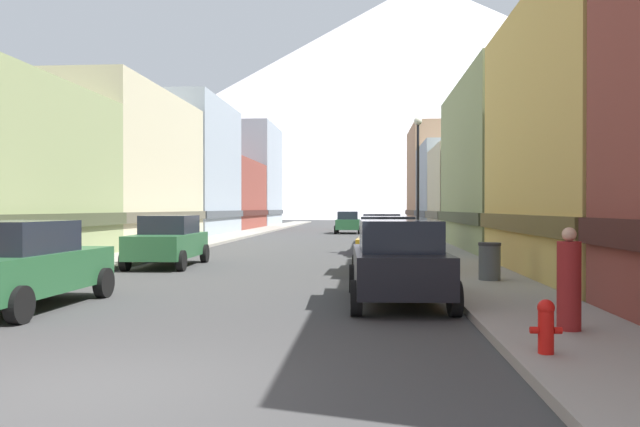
% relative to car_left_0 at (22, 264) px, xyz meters
% --- Properties ---
extents(ground_plane, '(400.00, 400.00, 0.00)m').
position_rel_car_left_0_xyz_m(ground_plane, '(3.80, -5.49, -0.90)').
color(ground_plane, '#3A3A3A').
extents(sidewalk_left, '(2.50, 100.00, 0.15)m').
position_rel_car_left_0_xyz_m(sidewalk_left, '(-2.45, 29.51, -0.82)').
color(sidewalk_left, gray).
rests_on(sidewalk_left, ground).
extents(sidewalk_right, '(2.50, 100.00, 0.15)m').
position_rel_car_left_0_xyz_m(sidewalk_right, '(10.05, 29.51, -0.82)').
color(sidewalk_right, gray).
rests_on(sidewalk_right, ground).
extents(storefront_left_2, '(7.68, 13.48, 8.33)m').
position_rel_car_left_0_xyz_m(storefront_left_2, '(-7.39, 21.38, 3.12)').
color(storefront_left_2, beige).
rests_on(storefront_left_2, ground).
extents(storefront_left_3, '(7.70, 12.09, 10.06)m').
position_rel_car_left_0_xyz_m(storefront_left_3, '(-7.40, 34.58, 3.96)').
color(storefront_left_3, '#99A5B2').
rests_on(storefront_left_3, ground).
extents(storefront_left_4, '(7.10, 13.53, 6.57)m').
position_rel_car_left_0_xyz_m(storefront_left_4, '(-7.10, 47.44, 2.26)').
color(storefront_left_4, brown).
rests_on(storefront_left_4, ground).
extents(storefront_left_5, '(6.63, 11.86, 11.66)m').
position_rel_car_left_0_xyz_m(storefront_left_5, '(-6.87, 60.49, 4.75)').
color(storefront_left_5, '#99A5B2').
rests_on(storefront_left_5, ground).
extents(storefront_right_2, '(9.97, 13.42, 8.10)m').
position_rel_car_left_0_xyz_m(storefront_right_2, '(16.14, 18.77, 3.00)').
color(storefront_right_2, '#8C9966').
rests_on(storefront_right_2, ground).
extents(storefront_right_3, '(9.35, 8.03, 6.08)m').
position_rel_car_left_0_xyz_m(storefront_right_3, '(15.83, 30.00, 2.03)').
color(storefront_right_3, beige).
rests_on(storefront_right_3, ground).
extents(storefront_right_4, '(7.50, 10.59, 7.21)m').
position_rel_car_left_0_xyz_m(storefront_right_4, '(14.90, 39.63, 2.57)').
color(storefront_right_4, '#99A5B2').
rests_on(storefront_right_4, ground).
extents(storefront_right_5, '(6.44, 12.86, 10.12)m').
position_rel_car_left_0_xyz_m(storefront_right_5, '(14.37, 51.57, 3.99)').
color(storefront_right_5, tan).
rests_on(storefront_right_5, ground).
extents(car_left_0, '(2.19, 4.46, 1.78)m').
position_rel_car_left_0_xyz_m(car_left_0, '(0.00, 0.00, 0.00)').
color(car_left_0, '#265933').
rests_on(car_left_0, ground).
extents(car_left_1, '(2.17, 4.45, 1.78)m').
position_rel_car_left_0_xyz_m(car_left_1, '(0.00, 9.38, 0.00)').
color(car_left_1, '#265933').
rests_on(car_left_1, ground).
extents(car_right_0, '(2.20, 4.46, 1.78)m').
position_rel_car_left_0_xyz_m(car_right_0, '(7.60, 1.27, 0.00)').
color(car_right_0, black).
rests_on(car_right_0, ground).
extents(car_right_1, '(2.19, 4.46, 1.78)m').
position_rel_car_left_0_xyz_m(car_right_1, '(7.60, 7.73, 0.00)').
color(car_right_1, '#B28419').
rests_on(car_right_1, ground).
extents(car_right_2, '(2.13, 4.43, 1.78)m').
position_rel_car_left_0_xyz_m(car_right_2, '(7.60, 16.33, 0.00)').
color(car_right_2, '#591E72').
rests_on(car_right_2, ground).
extents(car_driving_0, '(2.06, 4.40, 1.78)m').
position_rel_car_left_0_xyz_m(car_driving_0, '(5.40, 38.79, 0.00)').
color(car_driving_0, '#265933').
rests_on(car_driving_0, ground).
extents(fire_hydrant_near, '(0.40, 0.22, 0.70)m').
position_rel_car_left_0_xyz_m(fire_hydrant_near, '(9.25, -3.88, -0.37)').
color(fire_hydrant_near, red).
rests_on(fire_hydrant_near, sidewalk_right).
extents(trash_bin_right, '(0.59, 0.59, 0.98)m').
position_rel_car_left_0_xyz_m(trash_bin_right, '(10.15, 4.60, -0.26)').
color(trash_bin_right, '#4C5156').
rests_on(trash_bin_right, sidewalk_right).
extents(pedestrian_0, '(0.36, 0.36, 1.59)m').
position_rel_car_left_0_xyz_m(pedestrian_0, '(10.05, -2.24, -0.02)').
color(pedestrian_0, maroon).
rests_on(pedestrian_0, sidewalk_right).
extents(streetlamp_right, '(0.36, 0.36, 5.86)m').
position_rel_car_left_0_xyz_m(streetlamp_right, '(9.15, 15.48, 3.09)').
color(streetlamp_right, black).
rests_on(streetlamp_right, sidewalk_right).
extents(mountain_backdrop, '(319.97, 319.97, 97.54)m').
position_rel_car_left_0_xyz_m(mountain_backdrop, '(30.63, 254.51, 47.87)').
color(mountain_backdrop, silver).
rests_on(mountain_backdrop, ground).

